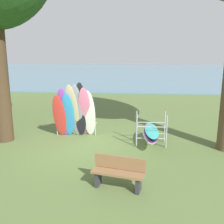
% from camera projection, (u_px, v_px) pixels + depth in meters
% --- Properties ---
extents(ground_plane, '(80.00, 80.00, 0.00)m').
position_uv_depth(ground_plane, '(82.00, 144.00, 10.40)').
color(ground_plane, '#566B38').
extents(lake_water, '(80.00, 36.00, 0.10)m').
position_uv_depth(lake_water, '(120.00, 73.00, 39.17)').
color(lake_water, slate).
rests_on(lake_water, ground).
extents(leaning_board_pile, '(1.80, 0.89, 2.34)m').
position_uv_depth(leaning_board_pile, '(74.00, 113.00, 10.97)').
color(leaning_board_pile, red).
rests_on(leaning_board_pile, ground).
extents(board_storage_rack, '(1.15, 2.12, 1.25)m').
position_uv_depth(board_storage_rack, '(151.00, 132.00, 10.26)').
color(board_storage_rack, '#9EA0A5').
rests_on(board_storage_rack, ground).
extents(park_bench, '(1.46, 0.73, 0.85)m').
position_uv_depth(park_bench, '(118.00, 172.00, 7.09)').
color(park_bench, '#2D2D33').
rests_on(park_bench, ground).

